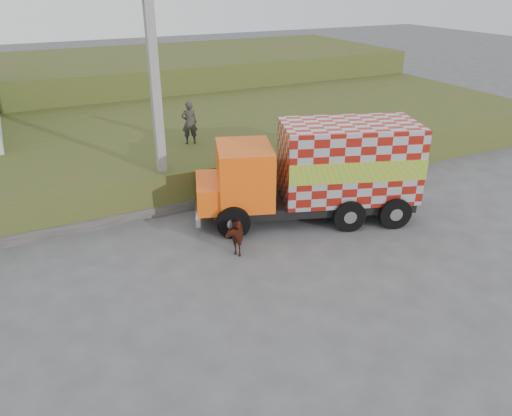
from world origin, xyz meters
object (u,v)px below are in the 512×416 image
utility_pole (156,98)px  pedestrian (189,123)px  cargo_truck (319,171)px  cow (234,235)px

utility_pole → pedestrian: bearing=52.4°
cargo_truck → cow: bearing=-147.2°
cargo_truck → cow: (-3.60, -0.89, -1.20)m
pedestrian → cow: bearing=92.5°
utility_pole → cow: size_ratio=6.23×
pedestrian → utility_pole: bearing=63.1°
utility_pole → cargo_truck: size_ratio=1.01×
utility_pole → pedestrian: 3.65m
cow → utility_pole: bearing=126.1°
cargo_truck → pedestrian: 6.23m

